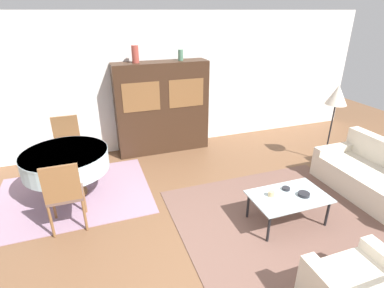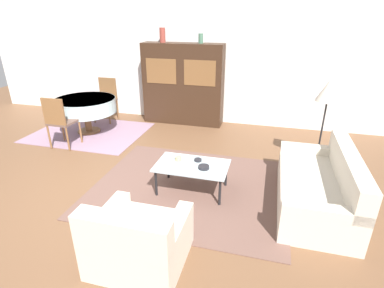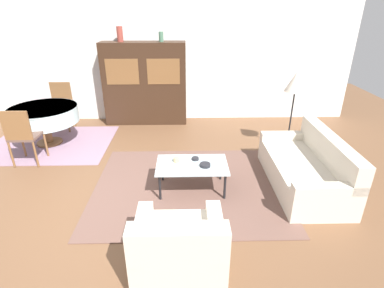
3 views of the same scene
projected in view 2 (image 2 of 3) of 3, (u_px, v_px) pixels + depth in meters
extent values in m
plane|color=brown|center=(100.00, 195.00, 4.30)|extent=(14.00, 14.00, 0.00)
cube|color=white|center=(176.00, 62.00, 6.97)|extent=(10.00, 0.06, 2.70)
cube|color=brown|center=(190.00, 187.00, 4.50)|extent=(2.84, 2.39, 0.01)
cube|color=gray|center=(90.00, 132.00, 6.56)|extent=(2.33, 1.80, 0.01)
cube|color=beige|center=(314.00, 192.00, 4.01)|extent=(0.90, 1.82, 0.41)
cube|color=beige|center=(349.00, 169.00, 3.77)|extent=(0.20, 1.82, 0.39)
cube|color=beige|center=(326.00, 212.00, 3.17)|extent=(0.90, 0.16, 0.12)
cube|color=beige|center=(311.00, 149.00, 4.64)|extent=(0.90, 0.16, 0.12)
cube|color=beige|center=(141.00, 244.00, 3.11)|extent=(0.91, 0.85, 0.40)
cube|color=beige|center=(123.00, 235.00, 2.67)|extent=(0.91, 0.20, 0.37)
cube|color=beige|center=(105.00, 218.00, 3.09)|extent=(0.16, 0.85, 0.12)
cube|color=beige|center=(175.00, 231.00, 2.91)|extent=(0.16, 0.85, 0.12)
cylinder|color=black|center=(156.00, 183.00, 4.22)|extent=(0.04, 0.04, 0.40)
cylinder|color=black|center=(220.00, 192.00, 4.00)|extent=(0.04, 0.04, 0.40)
cylinder|color=black|center=(168.00, 166.00, 4.68)|extent=(0.04, 0.04, 0.40)
cylinder|color=black|center=(226.00, 174.00, 4.46)|extent=(0.04, 0.04, 0.40)
cube|color=silver|center=(192.00, 166.00, 4.25)|extent=(1.03, 0.64, 0.02)
cube|color=#382316|center=(183.00, 84.00, 6.85)|extent=(1.83, 0.44, 1.81)
cube|color=brown|center=(161.00, 71.00, 6.63)|extent=(0.70, 0.01, 0.54)
cube|color=brown|center=(200.00, 73.00, 6.42)|extent=(0.70, 0.01, 0.54)
cylinder|color=brown|center=(89.00, 131.00, 6.59)|extent=(0.48, 0.48, 0.03)
cylinder|color=brown|center=(88.00, 122.00, 6.51)|extent=(0.14, 0.14, 0.44)
cylinder|color=silver|center=(85.00, 106.00, 6.36)|extent=(1.26, 1.26, 0.30)
cylinder|color=silver|center=(84.00, 99.00, 6.31)|extent=(1.27, 1.27, 0.03)
cylinder|color=brown|center=(63.00, 130.00, 6.05)|extent=(0.04, 0.04, 0.46)
cylinder|color=brown|center=(80.00, 132.00, 5.95)|extent=(0.04, 0.04, 0.46)
cylinder|color=brown|center=(49.00, 137.00, 5.69)|extent=(0.04, 0.04, 0.46)
cylinder|color=brown|center=(68.00, 139.00, 5.60)|extent=(0.04, 0.04, 0.46)
cube|color=brown|center=(63.00, 122.00, 5.72)|extent=(0.44, 0.44, 0.04)
cube|color=brown|center=(53.00, 112.00, 5.44)|extent=(0.44, 0.04, 0.49)
cylinder|color=brown|center=(109.00, 114.00, 6.96)|extent=(0.04, 0.04, 0.46)
cylinder|color=brown|center=(94.00, 113.00, 7.06)|extent=(0.04, 0.04, 0.46)
cylinder|color=brown|center=(118.00, 110.00, 7.32)|extent=(0.04, 0.04, 0.46)
cylinder|color=brown|center=(103.00, 108.00, 7.41)|extent=(0.04, 0.04, 0.46)
cube|color=brown|center=(105.00, 101.00, 7.08)|extent=(0.44, 0.44, 0.04)
cube|color=brown|center=(108.00, 88.00, 7.15)|extent=(0.44, 0.04, 0.49)
cylinder|color=black|center=(315.00, 165.00, 5.14)|extent=(0.28, 0.28, 0.02)
cylinder|color=black|center=(321.00, 133.00, 4.91)|extent=(0.03, 0.03, 1.14)
cone|color=silver|center=(329.00, 90.00, 4.62)|extent=(0.37, 0.37, 0.35)
cylinder|color=tan|center=(178.00, 158.00, 4.36)|extent=(0.09, 0.09, 0.07)
cylinder|color=#232328|center=(204.00, 167.00, 4.14)|extent=(0.15, 0.15, 0.04)
cylinder|color=#232328|center=(198.00, 160.00, 4.35)|extent=(0.11, 0.11, 0.04)
cylinder|color=#9E4238|center=(162.00, 35.00, 6.53)|extent=(0.13, 0.13, 0.31)
cylinder|color=#4C7A60|center=(201.00, 38.00, 6.35)|extent=(0.10, 0.10, 0.20)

